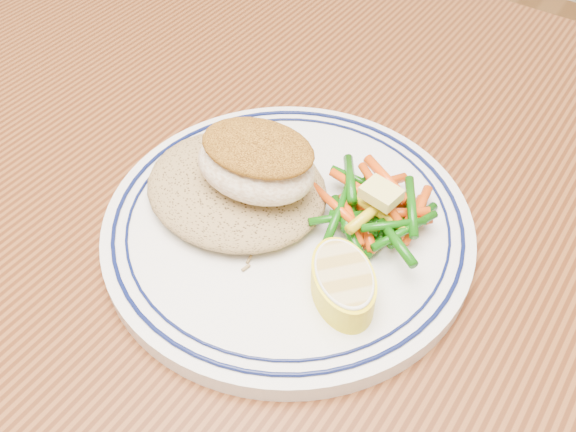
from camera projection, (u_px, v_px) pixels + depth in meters
The scene contains 7 objects.
dining_table at pixel (275, 315), 0.56m from camera, with size 1.50×0.90×0.75m.
plate at pixel (288, 225), 0.49m from camera, with size 0.28×0.28×0.02m.
rice_pilaf at pixel (236, 184), 0.49m from camera, with size 0.14×0.13×0.03m, color olive.
fish_fillet at pixel (256, 162), 0.46m from camera, with size 0.10×0.08×0.05m.
vegetable_pile at pixel (377, 211), 0.47m from camera, with size 0.11×0.10×0.03m.
butter_pat at pixel (381, 193), 0.45m from camera, with size 0.03×0.02×0.01m, color #E9DF72.
lemon_wedge at pixel (343, 282), 0.42m from camera, with size 0.08×0.08×0.03m.
Camera 1 is at (0.19, -0.25, 1.12)m, focal length 40.00 mm.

